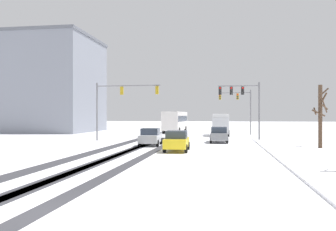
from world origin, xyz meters
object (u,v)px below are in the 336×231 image
at_px(traffic_signal_far_right, 239,103).
at_px(traffic_signal_near_left, 119,98).
at_px(traffic_signal_near_right, 243,98).
at_px(bus_oncoming, 175,120).
at_px(car_silver_second, 151,137).
at_px(car_yellow_cab_third, 177,141).
at_px(office_building_far_left_block, 42,85).
at_px(bare_tree_sidewalk_mid, 320,114).
at_px(box_truck_delivery, 221,124).
at_px(car_grey_lead, 219,135).

relative_size(traffic_signal_far_right, traffic_signal_near_left, 0.88).
height_order(traffic_signal_near_right, bus_oncoming, traffic_signal_near_right).
height_order(traffic_signal_near_right, car_silver_second, traffic_signal_near_right).
relative_size(car_yellow_cab_third, office_building_far_left_block, 0.22).
bearing_deg(office_building_far_left_block, bare_tree_sidewalk_mid, -32.15).
bearing_deg(car_yellow_cab_third, traffic_signal_far_right, 76.39).
bearing_deg(traffic_signal_near_right, car_silver_second, -138.51).
xyz_separation_m(traffic_signal_far_right, car_silver_second, (-9.03, -19.98, -3.77)).
bearing_deg(car_silver_second, bus_oncoming, 92.33).
distance_m(car_yellow_cab_third, office_building_far_left_block, 40.55).
height_order(car_yellow_cab_third, bare_tree_sidewalk_mid, bare_tree_sidewalk_mid).
bearing_deg(traffic_signal_near_right, box_truck_delivery, 104.55).
distance_m(car_silver_second, bus_oncoming, 24.82).
xyz_separation_m(traffic_signal_near_left, bare_tree_sidewalk_mid, (19.72, -5.93, -1.81)).
bearing_deg(traffic_signal_far_right, bus_oncoming, 154.50).
bearing_deg(car_grey_lead, traffic_signal_near_left, 174.30).
relative_size(traffic_signal_near_left, box_truck_delivery, 1.00).
bearing_deg(car_yellow_cab_third, traffic_signal_near_left, 126.97).
bearing_deg(box_truck_delivery, car_grey_lead, -90.68).
relative_size(car_grey_lead, car_silver_second, 0.99).
xyz_separation_m(traffic_signal_near_left, car_yellow_cab_third, (7.85, -10.43, -3.88)).
distance_m(car_grey_lead, bus_oncoming, 21.41).
bearing_deg(bare_tree_sidewalk_mid, car_yellow_cab_third, -159.26).
height_order(bus_oncoming, office_building_far_left_block, office_building_far_left_block).
distance_m(traffic_signal_near_right, car_grey_lead, 5.65).
relative_size(traffic_signal_far_right, bare_tree_sidewalk_mid, 1.19).
relative_size(traffic_signal_far_right, traffic_signal_near_right, 1.00).
bearing_deg(car_silver_second, traffic_signal_far_right, 65.68).
xyz_separation_m(traffic_signal_near_right, traffic_signal_near_left, (-13.61, -2.04, -0.04)).
bearing_deg(car_silver_second, traffic_signal_near_right, 41.49).
height_order(traffic_signal_near_right, car_grey_lead, traffic_signal_near_right).
xyz_separation_m(car_grey_lead, office_building_far_left_block, (-30.46, 19.77, 7.27)).
distance_m(traffic_signal_far_right, traffic_signal_near_left, 19.83).
xyz_separation_m(traffic_signal_far_right, traffic_signal_near_right, (-0.21, -12.18, 0.16)).
height_order(bare_tree_sidewalk_mid, office_building_far_left_block, office_building_far_left_block).
xyz_separation_m(traffic_signal_far_right, office_building_far_left_block, (-33.25, 4.45, 3.51)).
distance_m(traffic_signal_far_right, car_silver_second, 22.25).
relative_size(traffic_signal_near_left, car_grey_lead, 1.79).
xyz_separation_m(traffic_signal_far_right, bus_oncoming, (-10.04, 4.79, -2.59)).
bearing_deg(traffic_signal_far_right, traffic_signal_near_right, -90.99).
xyz_separation_m(traffic_signal_near_left, bus_oncoming, (3.78, 19.01, -2.71)).
bearing_deg(box_truck_delivery, office_building_far_left_block, 166.66).
distance_m(traffic_signal_near_left, office_building_far_left_block, 27.16).
bearing_deg(box_truck_delivery, traffic_signal_near_left, -134.39).
height_order(traffic_signal_near_left, bare_tree_sidewalk_mid, traffic_signal_near_left).
relative_size(car_silver_second, bare_tree_sidewalk_mid, 0.77).
height_order(car_silver_second, office_building_far_left_block, office_building_far_left_block).
bearing_deg(traffic_signal_near_right, bare_tree_sidewalk_mid, -52.50).
distance_m(traffic_signal_near_left, bare_tree_sidewalk_mid, 20.67).
xyz_separation_m(bus_oncoming, office_building_far_left_block, (-23.21, -0.34, 6.10)).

